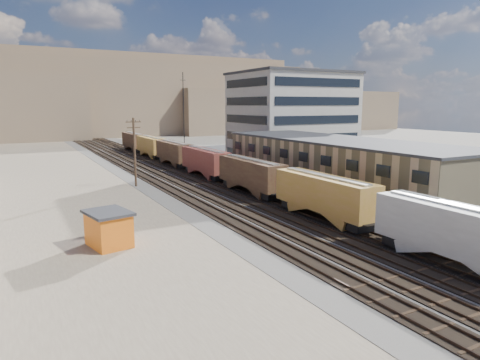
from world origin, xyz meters
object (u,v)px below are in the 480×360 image
maintenance_shed (109,228)px  parked_car_red (478,219)px  utility_pole_north (135,151)px  parked_car_blue (304,164)px  freight_train (226,166)px

maintenance_shed → parked_car_red: bearing=-18.4°
utility_pole_north → maintenance_shed: bearing=-109.4°
parked_car_red → parked_car_blue: parked_car_blue is taller
utility_pole_north → parked_car_red: bearing=-56.5°
freight_train → utility_pole_north: (-12.30, 4.83, 2.50)m
utility_pole_north → parked_car_blue: 33.31m
utility_pole_north → maintenance_shed: (-9.01, -25.60, -3.74)m
maintenance_shed → parked_car_blue: bearing=34.6°
freight_train → parked_car_red: bearing=-69.4°
utility_pole_north → maintenance_shed: utility_pole_north is taller
parked_car_red → parked_car_blue: (8.59, 39.98, 0.09)m
freight_train → parked_car_red: (11.95, -31.84, -2.04)m
parked_car_red → parked_car_blue: bearing=41.2°
parked_car_blue → utility_pole_north: bearing=165.0°
freight_train → parked_car_red: 34.07m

